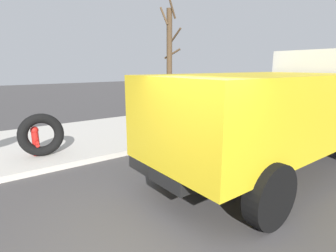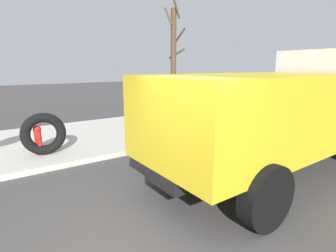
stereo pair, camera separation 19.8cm
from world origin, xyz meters
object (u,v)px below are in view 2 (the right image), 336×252
(fire_hydrant, at_px, (38,139))
(dump_truck_yellow, at_px, (287,107))
(loose_tire, at_px, (44,134))
(bare_tree, at_px, (174,62))

(fire_hydrant, height_order, dump_truck_yellow, dump_truck_yellow)
(loose_tire, distance_m, dump_truck_yellow, 6.40)
(fire_hydrant, distance_m, bare_tree, 7.20)
(fire_hydrant, bearing_deg, bare_tree, 20.78)
(dump_truck_yellow, xyz_separation_m, bare_tree, (1.54, 6.79, 1.16))
(loose_tire, bearing_deg, bare_tree, 22.23)
(fire_hydrant, distance_m, dump_truck_yellow, 6.61)
(loose_tire, relative_size, dump_truck_yellow, 0.17)
(bare_tree, bearing_deg, loose_tire, -157.77)
(dump_truck_yellow, bearing_deg, bare_tree, 77.20)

